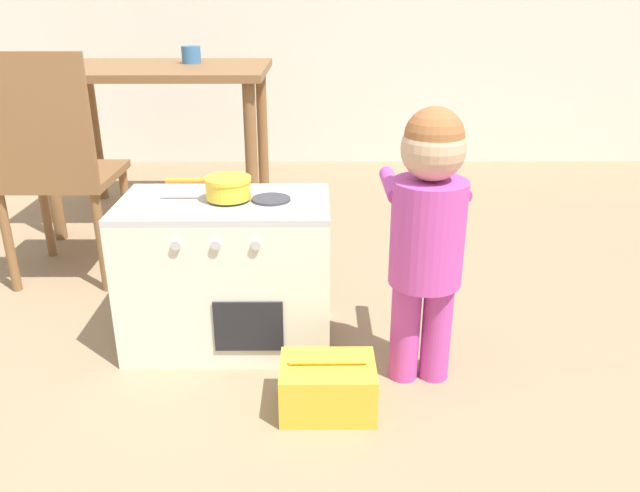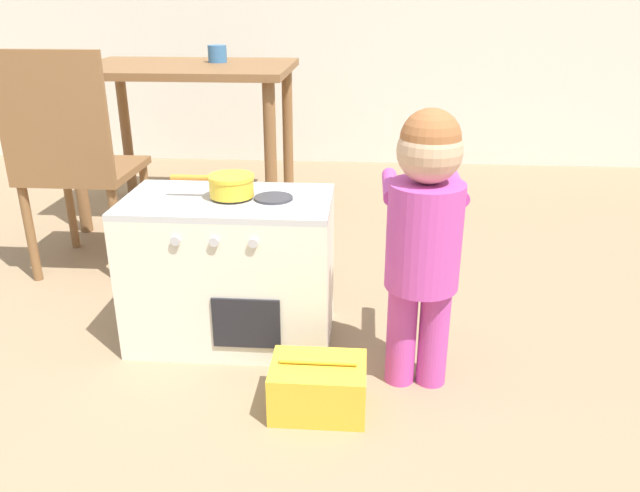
# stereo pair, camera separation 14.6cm
# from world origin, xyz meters

# --- Properties ---
(play_kitchen) EXTENTS (0.65, 0.38, 0.49)m
(play_kitchen) POSITION_xyz_m (0.11, 0.95, 0.24)
(play_kitchen) COLOR silver
(play_kitchen) RESTS_ON ground_plane
(toy_pot) EXTENTS (0.26, 0.14, 0.07)m
(toy_pot) POSITION_xyz_m (0.13, 0.95, 0.53)
(toy_pot) COLOR yellow
(toy_pot) RESTS_ON play_kitchen
(child_figure) EXTENTS (0.23, 0.34, 0.81)m
(child_figure) POSITION_xyz_m (0.70, 0.73, 0.50)
(child_figure) COLOR #BC429E
(child_figure) RESTS_ON ground_plane
(toy_basket) EXTENTS (0.26, 0.19, 0.16)m
(toy_basket) POSITION_xyz_m (0.43, 0.57, 0.07)
(toy_basket) COLOR gold
(toy_basket) RESTS_ON ground_plane
(dining_table) EXTENTS (1.03, 0.75, 0.75)m
(dining_table) POSITION_xyz_m (-0.35, 2.20, 0.64)
(dining_table) COLOR brown
(dining_table) RESTS_ON ground_plane
(dining_chair_near) EXTENTS (0.41, 0.41, 0.89)m
(dining_chair_near) POSITION_xyz_m (-0.59, 1.43, 0.47)
(dining_chair_near) COLOR brown
(dining_chair_near) RESTS_ON ground_plane
(cup_on_table) EXTENTS (0.09, 0.09, 0.08)m
(cup_on_table) POSITION_xyz_m (-0.21, 2.30, 0.80)
(cup_on_table) COLOR teal
(cup_on_table) RESTS_ON dining_table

